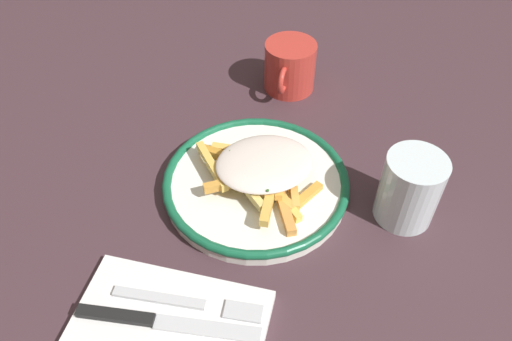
# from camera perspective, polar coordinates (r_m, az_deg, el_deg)

# --- Properties ---
(ground_plane) EXTENTS (2.60, 2.60, 0.00)m
(ground_plane) POSITION_cam_1_polar(r_m,az_deg,el_deg) (0.70, 0.00, -2.15)
(ground_plane) COLOR #3F2A31
(plate) EXTENTS (0.26, 0.26, 0.02)m
(plate) POSITION_cam_1_polar(r_m,az_deg,el_deg) (0.69, 0.00, -1.44)
(plate) COLOR white
(plate) RESTS_ON ground_plane
(fries_heap) EXTENTS (0.18, 0.19, 0.04)m
(fries_heap) POSITION_cam_1_polar(r_m,az_deg,el_deg) (0.67, 0.84, 0.12)
(fries_heap) COLOR gold
(fries_heap) RESTS_ON plate
(napkin) EXTENTS (0.15, 0.22, 0.01)m
(napkin) POSITION_cam_1_polar(r_m,az_deg,el_deg) (0.59, -10.15, -17.47)
(napkin) COLOR white
(napkin) RESTS_ON ground_plane
(fork) EXTENTS (0.04, 0.18, 0.01)m
(fork) POSITION_cam_1_polar(r_m,az_deg,el_deg) (0.59, -7.96, -15.03)
(fork) COLOR silver
(fork) RESTS_ON napkin
(knife) EXTENTS (0.05, 0.21, 0.01)m
(knife) POSITION_cam_1_polar(r_m,az_deg,el_deg) (0.58, -12.13, -16.73)
(knife) COLOR black
(knife) RESTS_ON napkin
(water_glass) EXTENTS (0.08, 0.08, 0.10)m
(water_glass) POSITION_cam_1_polar(r_m,az_deg,el_deg) (0.67, 17.50, -2.07)
(water_glass) COLOR silver
(water_glass) RESTS_ON ground_plane
(coffee_mug) EXTENTS (0.11, 0.09, 0.09)m
(coffee_mug) POSITION_cam_1_polar(r_m,az_deg,el_deg) (0.86, 3.95, 11.98)
(coffee_mug) COLOR #BC352C
(coffee_mug) RESTS_ON ground_plane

